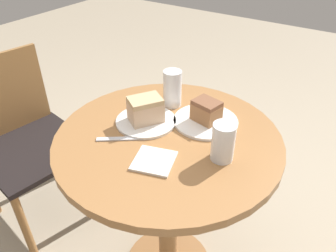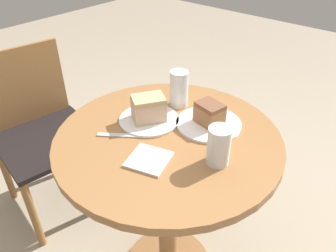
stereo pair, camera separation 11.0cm
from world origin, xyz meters
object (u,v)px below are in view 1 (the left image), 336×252
object	(u,v)px
plate_far	(206,121)
glass_lemonade	(223,143)
cake_slice_near	(145,109)
cake_slice_far	(206,111)
plate_near	(146,121)
glass_water	(172,91)
chair	(26,139)

from	to	relation	value
plate_far	glass_lemonade	size ratio (longest dim) A/B	1.87
plate_far	cake_slice_near	bearing A→B (deg)	123.69
plate_far	cake_slice_far	xyz separation A→B (m)	(0.00, 0.00, 0.04)
glass_lemonade	plate_far	bearing A→B (deg)	42.08
cake_slice_far	cake_slice_near	bearing A→B (deg)	123.69
plate_near	cake_slice_far	size ratio (longest dim) A/B	2.05
cake_slice_near	glass_water	xyz separation A→B (m)	(0.16, -0.01, 0.01)
cake_slice_near	glass_lemonade	world-z (taller)	glass_lemonade
plate_near	cake_slice_near	size ratio (longest dim) A/B	1.53
chair	cake_slice_near	distance (m)	0.78
chair	glass_lemonade	xyz separation A→B (m)	(0.06, -1.01, 0.36)
cake_slice_near	glass_lemonade	bearing A→B (deg)	-95.68
plate_near	glass_lemonade	world-z (taller)	glass_lemonade
cake_slice_far	glass_water	size ratio (longest dim) A/B	0.74
plate_near	cake_slice_far	xyz separation A→B (m)	(0.12, -0.18, 0.04)
chair	plate_near	distance (m)	0.76
plate_near	glass_water	size ratio (longest dim) A/B	1.52
cake_slice_near	plate_far	bearing A→B (deg)	-56.31
plate_far	cake_slice_far	bearing A→B (deg)	0.00
plate_near	glass_lemonade	size ratio (longest dim) A/B	1.74
cake_slice_far	glass_water	bearing A→B (deg)	77.34
plate_far	glass_water	xyz separation A→B (m)	(0.04, 0.17, 0.06)
plate_far	cake_slice_near	distance (m)	0.22
glass_water	plate_far	bearing A→B (deg)	-102.66
glass_lemonade	glass_water	world-z (taller)	glass_water
plate_far	chair	bearing A→B (deg)	103.58
chair	cake_slice_far	bearing A→B (deg)	-66.97
plate_near	glass_lemonade	xyz separation A→B (m)	(-0.03, -0.32, 0.05)
glass_lemonade	glass_water	xyz separation A→B (m)	(0.19, 0.31, 0.01)
plate_far	cake_slice_near	xyz separation A→B (m)	(-0.12, 0.18, 0.05)
plate_near	chair	bearing A→B (deg)	97.44
cake_slice_near	cake_slice_far	world-z (taller)	cake_slice_near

